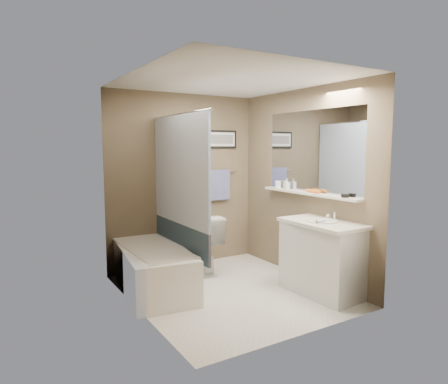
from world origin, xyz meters
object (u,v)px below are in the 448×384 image
candle_bowl_near (345,196)px  glass_jar (278,184)px  vanity (322,259)px  soap_bottle (287,184)px  hair_brush_front (313,191)px  toilet (200,243)px  bathtub (153,269)px

candle_bowl_near → glass_jar: glass_jar is taller
candle_bowl_near → glass_jar: (0.00, 1.18, 0.03)m
vanity → soap_bottle: bearing=74.6°
glass_jar → vanity: bearing=-100.1°
hair_brush_front → toilet: bearing=132.5°
candle_bowl_near → glass_jar: bearing=90.0°
toilet → glass_jar: glass_jar is taller
toilet → candle_bowl_near: (1.00, -1.59, 0.74)m
hair_brush_front → soap_bottle: 0.50m
candle_bowl_near → toilet: bearing=122.1°
toilet → glass_jar: (1.00, -0.41, 0.77)m
toilet → vanity: bearing=125.5°
candle_bowl_near → hair_brush_front: (0.00, 0.50, 0.00)m
bathtub → glass_jar: size_ratio=15.00×
glass_jar → hair_brush_front: bearing=-90.0°
bathtub → toilet: bearing=30.3°
candle_bowl_near → soap_bottle: bearing=90.0°
bathtub → vanity: 1.96m
candle_bowl_near → vanity: bearing=143.3°
toilet → candle_bowl_near: candle_bowl_near is taller
candle_bowl_near → hair_brush_front: 0.50m
hair_brush_front → glass_jar: 0.68m
vanity → soap_bottle: (0.19, 0.86, 0.79)m
candle_bowl_near → soap_bottle: soap_bottle is taller
hair_brush_front → soap_bottle: soap_bottle is taller
bathtub → hair_brush_front: hair_brush_front is taller
glass_jar → soap_bottle: soap_bottle is taller
hair_brush_front → glass_jar: bearing=90.0°
toilet → glass_jar: 1.32m
bathtub → candle_bowl_near: 2.36m
toilet → bathtub: bearing=29.0°
glass_jar → toilet: bearing=157.7°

